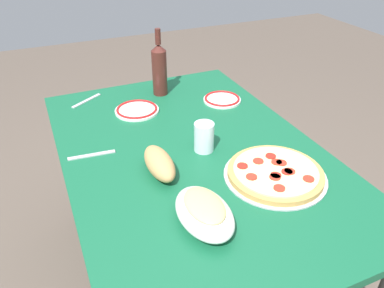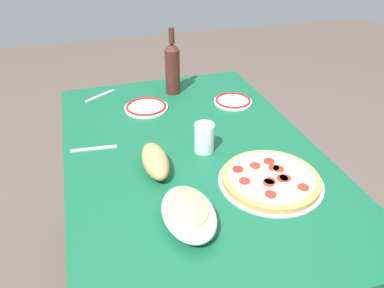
{
  "view_description": "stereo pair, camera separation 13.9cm",
  "coord_description": "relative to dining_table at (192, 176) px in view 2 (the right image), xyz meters",
  "views": [
    {
      "loc": [
        1.09,
        -0.47,
        1.53
      ],
      "look_at": [
        0.0,
        0.0,
        0.78
      ],
      "focal_mm": 35.71,
      "sensor_mm": 36.0,
      "label": 1
    },
    {
      "loc": [
        1.14,
        -0.34,
        1.53
      ],
      "look_at": [
        0.0,
        0.0,
        0.78
      ],
      "focal_mm": 35.71,
      "sensor_mm": 36.0,
      "label": 2
    }
  ],
  "objects": [
    {
      "name": "ground_plane",
      "position": [
        0.0,
        0.0,
        -0.63
      ],
      "size": [
        8.0,
        8.0,
        0.0
      ],
      "primitive_type": "plane",
      "color": "brown",
      "rests_on": "ground"
    },
    {
      "name": "dining_table",
      "position": [
        0.0,
        0.0,
        0.0
      ],
      "size": [
        1.39,
        0.92,
        0.75
      ],
      "color": "#145938",
      "rests_on": "ground"
    },
    {
      "name": "pepperoni_pizza",
      "position": [
        0.26,
        0.19,
        0.13
      ],
      "size": [
        0.34,
        0.34,
        0.03
      ],
      "color": "#B7B7BC",
      "rests_on": "dining_table"
    },
    {
      "name": "baked_pasta_dish",
      "position": [
        0.36,
        -0.12,
        0.16
      ],
      "size": [
        0.24,
        0.15,
        0.08
      ],
      "color": "white",
      "rests_on": "dining_table"
    },
    {
      "name": "wine_bottle",
      "position": [
        -0.52,
        0.06,
        0.24
      ],
      "size": [
        0.07,
        0.07,
        0.31
      ],
      "color": "#471E19",
      "rests_on": "dining_table"
    },
    {
      "name": "water_glass",
      "position": [
        0.01,
        0.04,
        0.17
      ],
      "size": [
        0.07,
        0.07,
        0.11
      ],
      "primitive_type": "cylinder",
      "color": "silver",
      "rests_on": "dining_table"
    },
    {
      "name": "side_plate_near",
      "position": [
        -0.33,
        0.3,
        0.12
      ],
      "size": [
        0.17,
        0.17,
        0.02
      ],
      "color": "white",
      "rests_on": "dining_table"
    },
    {
      "name": "side_plate_far",
      "position": [
        -0.39,
        -0.1,
        0.12
      ],
      "size": [
        0.19,
        0.19,
        0.02
      ],
      "color": "white",
      "rests_on": "dining_table"
    },
    {
      "name": "bread_loaf",
      "position": [
        0.08,
        -0.15,
        0.15
      ],
      "size": [
        0.21,
        0.09,
        0.08
      ],
      "primitive_type": "ellipsoid",
      "color": "tan",
      "rests_on": "dining_table"
    },
    {
      "name": "fork_left",
      "position": [
        -0.12,
        -0.35,
        0.12
      ],
      "size": [
        0.03,
        0.17,
        0.0
      ],
      "primitive_type": "cube",
      "rotation": [
        0.0,
        0.0,
        4.62
      ],
      "color": "#B7B7BC",
      "rests_on": "dining_table"
    },
    {
      "name": "fork_right",
      "position": [
        -0.58,
        -0.28,
        0.12
      ],
      "size": [
        0.11,
        0.15,
        0.0
      ],
      "primitive_type": "cube",
      "rotation": [
        0.0,
        0.0,
        5.31
      ],
      "color": "#B7B7BC",
      "rests_on": "dining_table"
    }
  ]
}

